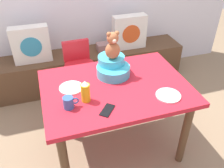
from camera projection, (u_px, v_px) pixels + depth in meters
ground_plane at (115, 144)px, 2.46m from camera, size 8.00×8.00×0.00m
window_bench at (88, 68)px, 3.27m from camera, size 2.60×0.44×0.46m
pillow_floral_left at (31, 45)px, 2.83m from camera, size 0.44×0.15×0.44m
pillow_floral_right at (129, 32)px, 3.14m from camera, size 0.44×0.15×0.44m
book_stack at (105, 47)px, 3.17m from camera, size 0.20×0.14×0.10m
dining_table at (115, 96)px, 2.10m from camera, size 1.24×0.90×0.74m
highchair at (80, 67)px, 2.71m from camera, size 0.34×0.46×0.79m
infant_seat_teal at (113, 67)px, 2.15m from camera, size 0.30×0.33×0.16m
teddy_bear at (113, 46)px, 2.03m from camera, size 0.13×0.12×0.25m
ketchup_bottle at (85, 92)px, 1.82m from camera, size 0.07×0.07×0.18m
coffee_mug at (69, 103)px, 1.78m from camera, size 0.12×0.08×0.09m
dinner_plate_near at (168, 95)px, 1.92m from camera, size 0.20×0.20×0.01m
dinner_plate_far at (71, 88)px, 2.00m from camera, size 0.20×0.20×0.01m
cell_phone at (107, 110)px, 1.77m from camera, size 0.15×0.16×0.01m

